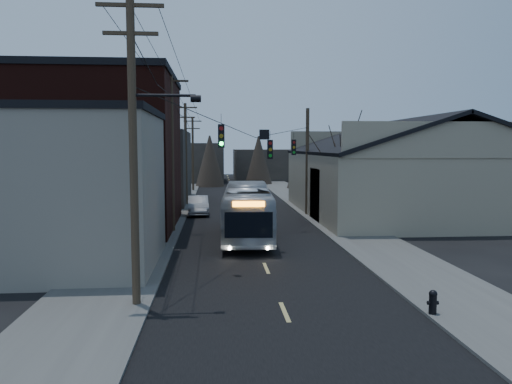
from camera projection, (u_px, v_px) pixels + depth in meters
ground at (294, 335)px, 14.59m from camera, size 160.00×160.00×0.00m
road_surface at (241, 208)px, 44.37m from camera, size 9.00×110.00×0.02m
sidewalk_left at (167, 209)px, 43.83m from camera, size 4.00×110.00×0.12m
sidewalk_right at (313, 207)px, 44.89m from camera, size 4.00×110.00×0.12m
building_clapboard at (66, 191)px, 22.47m from camera, size 8.00×8.00×7.00m
building_brick at (99, 154)px, 33.17m from camera, size 10.00×12.00×10.00m
building_left_far at (142, 167)px, 49.23m from camera, size 9.00×14.00×7.00m
warehouse at (405, 181)px, 40.22m from camera, size 16.16×20.60×7.73m
building_far_left at (191, 162)px, 78.34m from camera, size 10.00×12.00×6.00m
building_far_right at (270, 164)px, 84.41m from camera, size 12.00×14.00×5.00m
bare_tree at (342, 174)px, 34.64m from camera, size 0.40×0.40×7.20m
utility_lines at (204, 154)px, 37.85m from camera, size 11.24×45.28×10.50m
bus at (247, 211)px, 30.11m from camera, size 3.34×11.79×3.25m
parked_car at (198, 205)px, 40.36m from camera, size 1.83×4.65×1.51m
fire_hydrant at (433, 301)px, 16.06m from camera, size 0.37×0.27×0.78m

